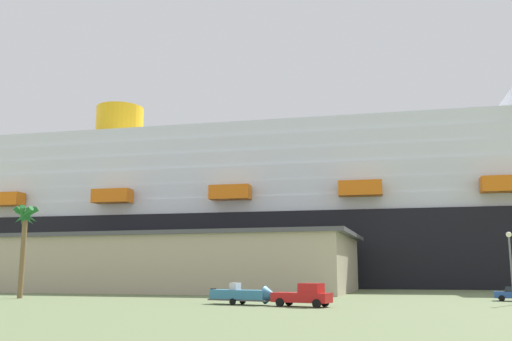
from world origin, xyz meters
TOP-DOWN VIEW (x-y plane):
  - ground_plane at (0.00, 30.00)m, footprint 600.00×600.00m
  - cruise_ship at (-15.83, 57.28)m, footprint 256.13×42.81m
  - terminal_building at (-21.16, 24.77)m, footprint 59.31×28.16m
  - pickup_truck at (6.70, -9.39)m, footprint 5.91×3.29m
  - small_boat_on_trailer at (0.57, -7.90)m, footprint 8.43×3.48m
  - palm_tree at (-30.06, -2.60)m, footprint 3.20×3.18m
  - street_lamp at (26.31, -0.86)m, footprint 0.56×0.56m

SIDE VIEW (x-z plane):
  - ground_plane at x=0.00m, z-range 0.00..0.00m
  - small_boat_on_trailer at x=0.57m, z-range -0.11..2.04m
  - pickup_truck at x=6.70m, z-range -0.06..2.14m
  - terminal_building at x=-21.16m, z-range 0.02..9.11m
  - street_lamp at x=26.31m, z-range 1.16..8.42m
  - palm_tree at x=-30.06m, z-range 3.13..14.59m
  - cruise_ship at x=-15.83m, z-range -11.65..40.05m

